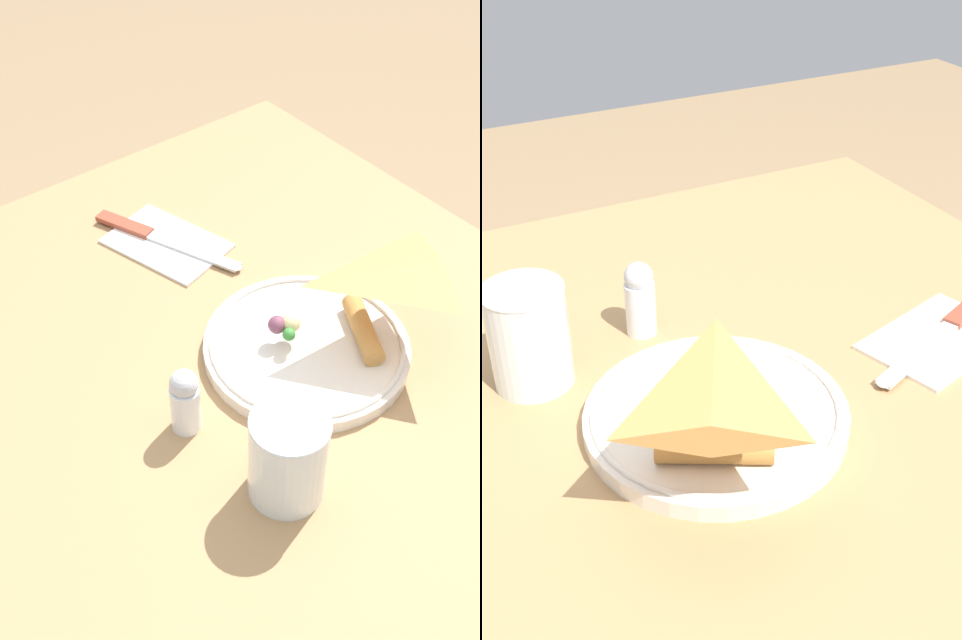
# 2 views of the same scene
# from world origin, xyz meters

# --- Properties ---
(dining_table) EXTENTS (0.98, 0.82, 0.75)m
(dining_table) POSITION_xyz_m (0.00, 0.00, 0.63)
(dining_table) COLOR #A87F51
(dining_table) RESTS_ON ground_plane
(plate_pizza) EXTENTS (0.24, 0.24, 0.05)m
(plate_pizza) POSITION_xyz_m (-0.01, 0.07, 0.76)
(plate_pizza) COLOR silver
(plate_pizza) RESTS_ON dining_table
(milk_glass) EXTENTS (0.08, 0.08, 0.10)m
(milk_glass) POSITION_xyz_m (0.11, -0.07, 0.79)
(milk_glass) COLOR white
(milk_glass) RESTS_ON dining_table
(napkin_folded) EXTENTS (0.17, 0.14, 0.00)m
(napkin_folded) POSITION_xyz_m (-0.28, 0.06, 0.75)
(napkin_folded) COLOR white
(napkin_folded) RESTS_ON dining_table
(butter_knife) EXTENTS (0.21, 0.10, 0.01)m
(butter_knife) POSITION_xyz_m (-0.29, 0.05, 0.75)
(butter_knife) COLOR #99422D
(butter_knife) RESTS_ON napkin_folded
(salt_shaker) EXTENTS (0.03, 0.03, 0.08)m
(salt_shaker) POSITION_xyz_m (-0.01, -0.10, 0.79)
(salt_shaker) COLOR white
(salt_shaker) RESTS_ON dining_table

